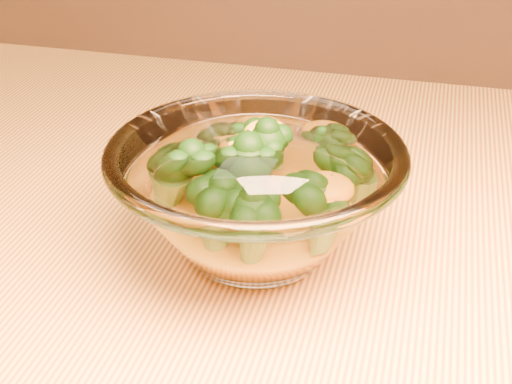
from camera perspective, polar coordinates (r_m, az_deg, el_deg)
table at (r=0.66m, az=-4.54°, el=-10.46°), size 1.20×0.80×0.75m
glass_bowl at (r=0.55m, az=0.00°, el=-0.45°), size 0.23×0.23×0.10m
cheese_sauce at (r=0.56m, az=0.00°, el=-2.32°), size 0.12×0.12×0.03m
broccoli_heap at (r=0.54m, az=-0.14°, el=1.28°), size 0.15×0.15×0.08m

